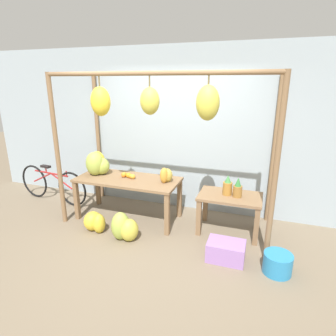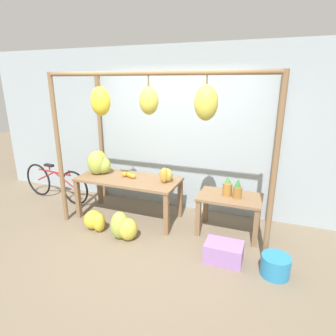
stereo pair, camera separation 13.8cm
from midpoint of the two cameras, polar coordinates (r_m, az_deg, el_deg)
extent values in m
plane|color=#756651|center=(4.11, -5.31, -15.59)|extent=(20.00, 20.00, 0.00)
cube|color=#99A8B2|center=(4.91, 1.39, 7.57)|extent=(8.00, 0.08, 2.80)
cylinder|color=brown|center=(4.67, -22.38, 2.94)|extent=(0.07, 0.07, 2.35)
cylinder|color=brown|center=(3.54, 19.96, -1.05)|extent=(0.07, 0.07, 2.35)
cylinder|color=brown|center=(5.55, -14.73, 5.77)|extent=(0.07, 0.07, 2.35)
cylinder|color=brown|center=(4.64, 19.95, 3.12)|extent=(0.07, 0.07, 2.35)
cylinder|color=brown|center=(3.69, -4.66, 18.67)|extent=(3.16, 0.06, 0.06)
cylinder|color=brown|center=(4.04, -14.82, 16.68)|extent=(0.02, 0.02, 0.13)
ellipsoid|color=yellow|center=(4.05, -14.53, 12.96)|extent=(0.28, 0.25, 0.40)
cylinder|color=brown|center=(3.69, -4.90, 17.16)|extent=(0.02, 0.02, 0.13)
ellipsoid|color=gold|center=(3.70, -4.81, 13.41)|extent=(0.25, 0.23, 0.35)
cylinder|color=brown|center=(3.46, 7.09, 17.36)|extent=(0.02, 0.02, 0.10)
ellipsoid|color=gold|center=(3.47, 6.93, 13.02)|extent=(0.28, 0.26, 0.42)
cube|color=brown|center=(4.65, -9.04, -2.35)|extent=(1.69, 0.74, 0.04)
cube|color=brown|center=(4.94, -18.82, -6.25)|extent=(0.07, 0.07, 0.66)
cube|color=brown|center=(4.21, -1.14, -9.45)|extent=(0.07, 0.07, 0.66)
cube|color=brown|center=(5.42, -14.75, -3.81)|extent=(0.07, 0.07, 0.66)
cube|color=brown|center=(4.76, 1.53, -6.19)|extent=(0.07, 0.07, 0.66)
cube|color=brown|center=(4.28, 11.61, -5.70)|extent=(0.92, 0.59, 0.04)
cube|color=brown|center=(4.25, 5.32, -10.03)|extent=(0.07, 0.07, 0.56)
cube|color=brown|center=(4.16, 16.59, -11.36)|extent=(0.07, 0.07, 0.56)
cube|color=brown|center=(4.68, 6.78, -7.43)|extent=(0.07, 0.07, 0.56)
cube|color=brown|center=(4.60, 16.93, -8.55)|extent=(0.07, 0.07, 0.56)
ellipsoid|color=#9EB247|center=(4.90, -14.24, 0.41)|extent=(0.31, 0.28, 0.29)
ellipsoid|color=yellow|center=(4.95, -14.90, 1.10)|extent=(0.30, 0.32, 0.39)
ellipsoid|color=gold|center=(5.02, -15.61, 1.07)|extent=(0.32, 0.34, 0.36)
ellipsoid|color=#9EB247|center=(4.95, -15.58, 0.53)|extent=(0.31, 0.31, 0.30)
ellipsoid|color=#9EB247|center=(4.86, -15.44, 0.84)|extent=(0.38, 0.36, 0.40)
sphere|color=orange|center=(4.67, -8.88, -1.46)|extent=(0.08, 0.08, 0.08)
sphere|color=orange|center=(4.62, -8.41, -1.66)|extent=(0.08, 0.08, 0.08)
sphere|color=orange|center=(4.60, -8.01, -1.73)|extent=(0.08, 0.08, 0.08)
sphere|color=orange|center=(4.70, -9.82, -1.36)|extent=(0.09, 0.09, 0.09)
sphere|color=orange|center=(4.72, -9.55, -1.30)|extent=(0.08, 0.08, 0.08)
cylinder|color=#A3702D|center=(4.25, 11.06, -4.12)|extent=(0.14, 0.14, 0.19)
cone|color=#428442|center=(4.20, 11.18, -2.18)|extent=(0.10, 0.10, 0.11)
cylinder|color=olive|center=(4.21, 13.02, -4.66)|extent=(0.13, 0.13, 0.17)
cone|color=#337538|center=(4.16, 13.15, -2.76)|extent=(0.09, 0.09, 0.13)
ellipsoid|color=gold|center=(4.49, -14.70, -10.85)|extent=(0.20, 0.22, 0.31)
ellipsoid|color=gold|center=(4.58, -15.86, -10.31)|extent=(0.37, 0.38, 0.31)
ellipsoid|color=gold|center=(4.19, -8.84, -12.36)|extent=(0.36, 0.36, 0.34)
ellipsoid|color=#9EB247|center=(4.22, -10.55, -11.52)|extent=(0.37, 0.37, 0.43)
cube|color=#9970B7|center=(3.83, 10.62, -16.23)|extent=(0.48, 0.33, 0.25)
cylinder|color=teal|center=(3.77, 20.34, -17.71)|extent=(0.34, 0.34, 0.25)
torus|color=black|center=(6.18, -26.07, -2.43)|extent=(0.66, 0.11, 0.66)
torus|color=black|center=(5.47, -19.60, -4.05)|extent=(0.66, 0.11, 0.66)
cylinder|color=maroon|center=(5.75, -23.31, -1.01)|extent=(0.83, 0.13, 0.03)
cylinder|color=maroon|center=(5.96, -24.74, -1.74)|extent=(0.50, 0.08, 0.26)
cylinder|color=maroon|center=(5.61, -21.50, -2.50)|extent=(0.50, 0.08, 0.26)
cylinder|color=maroon|center=(5.82, -24.17, -0.37)|extent=(0.02, 0.02, 0.10)
cube|color=black|center=(5.80, -24.25, 0.29)|extent=(0.21, 0.10, 0.04)
cylinder|color=maroon|center=(5.45, -20.63, -1.09)|extent=(0.02, 0.02, 0.10)
ellipsoid|color=#B2993D|center=(4.40, -1.04, -1.47)|extent=(0.21, 0.19, 0.22)
ellipsoid|color=gold|center=(4.35, -1.66, -1.51)|extent=(0.17, 0.17, 0.25)
camera|label=1|loc=(0.07, -90.92, -0.29)|focal=30.00mm
camera|label=2|loc=(0.07, 89.08, 0.29)|focal=30.00mm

